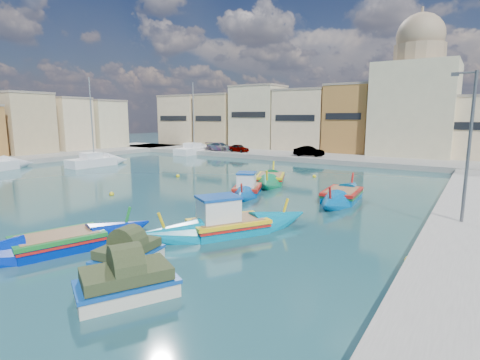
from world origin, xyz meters
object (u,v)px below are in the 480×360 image
Objects in this scene: luzzu_cyan_mid at (342,196)px; yacht_mid at (2,166)px; quay_street_lamp at (468,147)px; tender_far at (127,283)px; luzzu_turquoise_cabin at (228,226)px; luzzu_blue_south at (59,244)px; luzzu_green at (270,180)px; church_block at (416,96)px; luzzu_blue_cabin at (247,190)px; yacht_midnorth at (104,161)px; yacht_north at (200,150)px; tender_near at (128,255)px.

yacht_mid is (-36.17, -5.34, 0.17)m from luzzu_cyan_mid.
quay_street_lamp reaches higher than tender_far.
tender_far is at bearing -121.55° from quay_street_lamp.
luzzu_blue_south is (-4.88, -5.99, -0.10)m from luzzu_turquoise_cabin.
luzzu_cyan_mid is (-7.31, 3.63, -4.05)m from quay_street_lamp.
quay_street_lamp is 16.80m from luzzu_green.
luzzu_blue_south is at bearing -114.02° from luzzu_cyan_mid.
luzzu_blue_cabin is at bearing -101.56° from church_block.
yacht_midnorth is at bearing 153.55° from luzzu_turquoise_cabin.
luzzu_cyan_mid is 30.29m from yacht_midnorth.
luzzu_green reaches higher than luzzu_blue_south.
luzzu_blue_south is 6.11m from tender_far.
luzzu_turquoise_cabin is 34.10m from yacht_mid.
tender_far is at bearing -53.85° from yacht_north.
luzzu_cyan_mid is (0.14, -30.37, -8.13)m from church_block.
yacht_midnorth is at bearing -179.94° from luzzu_green.
church_block is 1.63× the size of yacht_north.
quay_street_lamp reaches higher than luzzu_blue_cabin.
luzzu_blue_south is at bearing -89.66° from luzzu_green.
yacht_north reaches higher than yacht_midnorth.
yacht_midnorth is at bearing -137.90° from church_block.
luzzu_blue_south is (0.12, -19.77, -0.02)m from luzzu_green.
luzzu_turquoise_cabin is at bearing -93.25° from church_block.
yacht_mid is at bearing -173.03° from luzzu_blue_cabin.
luzzu_cyan_mid reaches higher than luzzu_blue_south.
luzzu_turquoise_cabin is at bearing -103.20° from luzzu_cyan_mid.
church_block is at bearing 78.44° from luzzu_blue_cabin.
luzzu_blue_south is at bearing 167.77° from tender_far.
church_block is 41.17m from yacht_midnorth.
luzzu_green is at bearing 156.04° from luzzu_cyan_mid.
luzzu_blue_south is 43.40m from yacht_north.
church_block reaches higher than luzzu_blue_south.
yacht_mid reaches higher than luzzu_blue_cabin.
luzzu_blue_cabin is 16.88m from tender_far.
luzzu_blue_cabin is 2.09× the size of tender_far.
church_block reaches higher than yacht_midnorth.
church_block is at bearing 85.98° from tender_near.
yacht_north is 26.99m from yacht_mid.
tender_near is at bearing -78.10° from luzzu_green.
yacht_mid reaches higher than tender_far.
church_block reaches higher than luzzu_blue_cabin.
luzzu_blue_cabin is at bearing 87.56° from luzzu_blue_south.
luzzu_blue_south is (-7.20, -46.83, -8.14)m from church_block.
yacht_north is at bearing -162.03° from church_block.
yacht_north reaches higher than luzzu_cyan_mid.
quay_street_lamp is 44.40m from yacht_north.
yacht_north is (-22.84, 22.57, 0.14)m from luzzu_blue_cabin.
yacht_mid reaches higher than luzzu_turquoise_cabin.
luzzu_cyan_mid is at bearing 14.56° from luzzu_blue_cabin.
luzzu_turquoise_cabin is at bearing 50.84° from luzzu_blue_south.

